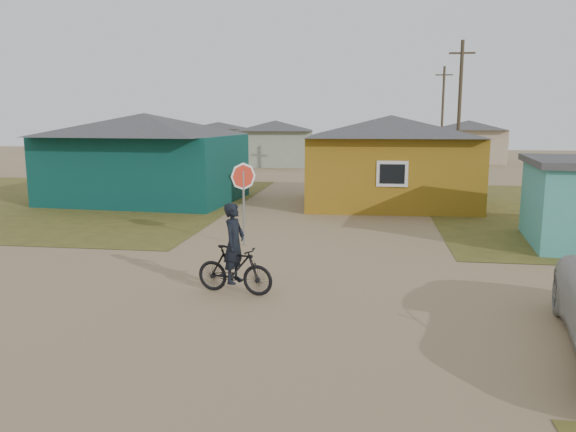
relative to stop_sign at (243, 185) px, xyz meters
name	(u,v)px	position (x,y,z in m)	size (l,w,h in m)	color
ground	(286,303)	(2.03, -5.12, -1.82)	(120.00, 120.00, 0.00)	#927754
grass_nw	(32,200)	(-11.97, 7.88, -1.82)	(20.00, 18.00, 0.00)	brown
house_teal	(146,156)	(-6.47, 8.38, 0.23)	(8.93, 7.08, 4.00)	#093531
house_yellow	(390,159)	(4.53, 8.88, 0.18)	(7.72, 6.76, 3.90)	#8D6515
house_pale_west	(275,142)	(-3.97, 28.88, 0.03)	(7.04, 6.15, 3.60)	gray
house_beige_east	(468,141)	(12.03, 34.88, 0.03)	(6.95, 6.05, 3.60)	tan
house_pale_north	(219,138)	(-11.97, 40.88, -0.07)	(6.28, 5.81, 3.40)	gray
utility_pole_near	(459,111)	(8.53, 16.88, 2.31)	(1.40, 0.20, 8.00)	#413627
utility_pole_far	(442,114)	(9.53, 32.88, 2.31)	(1.40, 0.20, 8.00)	#413627
stop_sign	(243,185)	(0.00, 0.00, 0.00)	(0.79, 0.28, 2.48)	gray
cyclist	(235,261)	(0.84, -4.61, -1.10)	(1.82, 0.83, 1.99)	black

